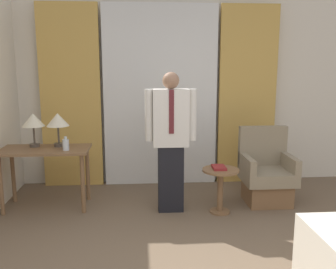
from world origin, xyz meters
name	(u,v)px	position (x,y,z in m)	size (l,w,h in m)	color
wall_back	(160,92)	(0.00, 3.19, 1.35)	(10.00, 0.06, 2.70)	silver
curtain_sheer_center	(160,97)	(0.00, 3.06, 1.29)	(1.62, 0.06, 2.58)	white
curtain_drape_left	(71,97)	(-1.27, 3.06, 1.29)	(0.84, 0.06, 2.58)	gold
curtain_drape_right	(247,96)	(1.27, 3.06, 1.29)	(0.84, 0.06, 2.58)	gold
desk	(45,158)	(-1.45, 2.21, 0.62)	(1.06, 0.55, 0.74)	brown
table_lamp_left	(33,121)	(-1.60, 2.32, 1.06)	(0.27, 0.27, 0.42)	#4C4238
table_lamp_right	(58,121)	(-1.31, 2.32, 1.06)	(0.27, 0.27, 0.42)	#4C4238
bottle_near_edge	(66,145)	(-1.18, 2.10, 0.81)	(0.08, 0.08, 0.17)	silver
person	(171,137)	(0.06, 1.98, 0.91)	(0.60, 0.20, 1.67)	black
armchair	(266,176)	(1.31, 2.19, 0.35)	(0.63, 0.59, 0.96)	brown
side_table	(220,183)	(0.64, 1.87, 0.37)	(0.43, 0.43, 0.54)	brown
book	(219,167)	(0.63, 1.90, 0.55)	(0.15, 0.22, 0.03)	maroon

